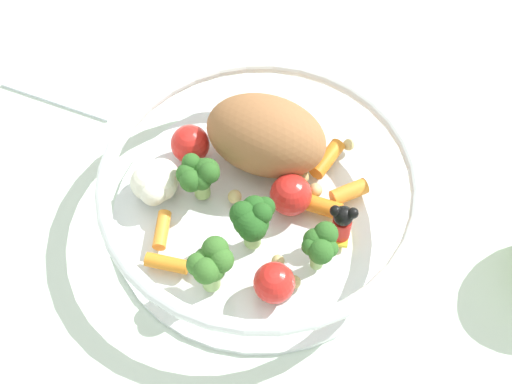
# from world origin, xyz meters

# --- Properties ---
(ground_plane) EXTENTS (2.40, 2.40, 0.00)m
(ground_plane) POSITION_xyz_m (0.00, 0.00, 0.00)
(ground_plane) COLOR silver
(food_container) EXTENTS (0.23, 0.23, 0.07)m
(food_container) POSITION_xyz_m (0.01, -0.01, 0.03)
(food_container) COLOR white
(food_container) RESTS_ON ground_plane
(folded_napkin) EXTENTS (0.14, 0.15, 0.01)m
(folded_napkin) POSITION_xyz_m (0.22, 0.00, 0.00)
(folded_napkin) COLOR white
(folded_napkin) RESTS_ON ground_plane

